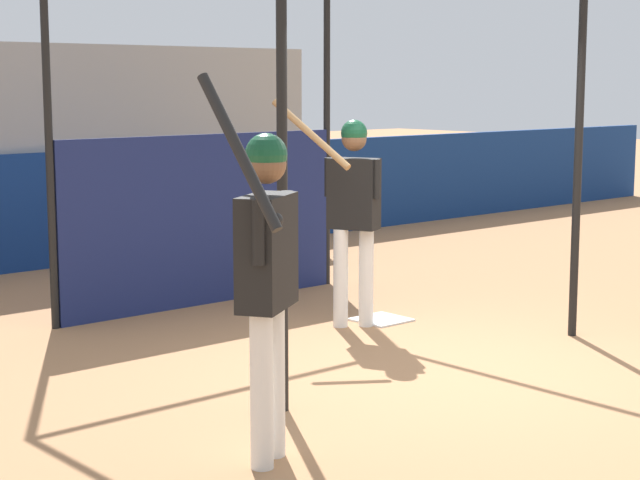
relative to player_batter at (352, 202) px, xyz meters
The scene contains 7 objects.
ground_plane 1.97m from the player_batter, 106.59° to the right, with size 60.00×60.00×0.00m, color #A8754C.
outfield_wall 4.59m from the player_batter, 95.84° to the left, with size 24.00×0.12×1.34m.
bleacher_section 5.83m from the player_batter, 94.58° to the left, with size 7.60×2.40×2.62m.
batting_cage 1.22m from the player_batter, 110.28° to the left, with size 3.27×3.23×3.18m.
home_plate 1.16m from the player_batter, ahead, with size 0.44×0.44×0.02m.
player_batter is the anchor object (origin of this frame).
player_waiting 3.47m from the player_batter, 140.93° to the right, with size 0.68×0.71×2.20m.
Camera 1 is at (-5.86, -5.21, 2.15)m, focal length 60.00 mm.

